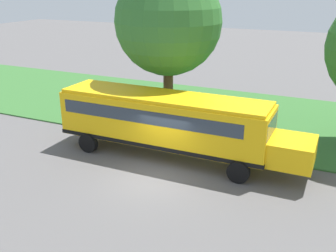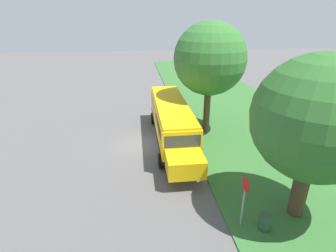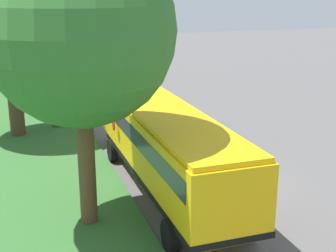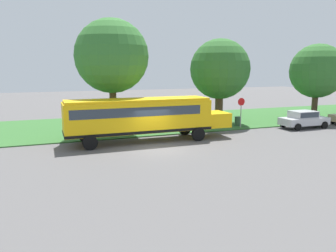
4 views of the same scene
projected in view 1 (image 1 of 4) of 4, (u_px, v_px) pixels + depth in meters
The scene contains 4 objects.
ground_plane at pixel (152, 179), 17.50m from camera, with size 120.00×120.00×0.00m, color #565454.
grass_verge at pixel (220, 114), 26.01m from camera, with size 12.00×80.00×0.08m, color #33662D.
school_bus at pixel (169, 120), 19.16m from camera, with size 2.84×12.42×3.16m.
oak_tree_beside_bus at pixel (170, 23), 21.02m from camera, with size 5.76×5.76×9.14m.
Camera 1 is at (13.87, 7.16, 8.27)m, focal length 42.00 mm.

